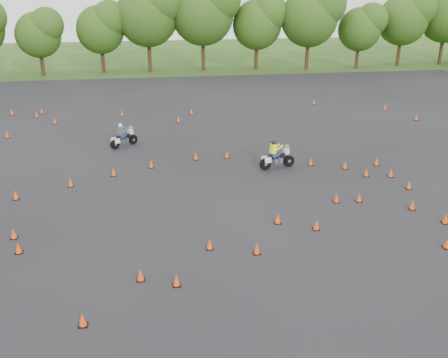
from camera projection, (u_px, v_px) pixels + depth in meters
The scene contains 6 objects.
ground at pixel (237, 240), 21.31m from camera, with size 140.00×140.00×0.00m, color #2D5119.
asphalt_pad at pixel (219, 185), 26.80m from camera, with size 62.00×62.00×0.00m, color black.
treeline at pixel (220, 34), 52.45m from camera, with size 87.25×32.53×11.11m.
traffic_cones at pixel (212, 186), 26.23m from camera, with size 36.68×33.00×0.45m.
rider_grey at pixel (124, 135), 32.59m from camera, with size 2.06×0.63×1.59m, color #43464B, non-canonical shape.
rider_yellow at pixel (278, 155), 28.88m from camera, with size 2.18×0.67×1.69m, color #EBFF16, non-canonical shape.
Camera 1 is at (-3.19, -18.44, 10.55)m, focal length 40.00 mm.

